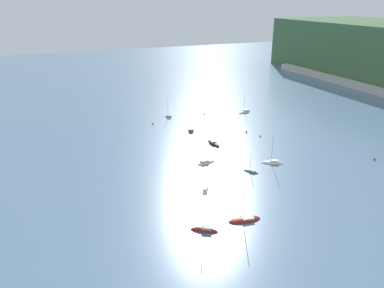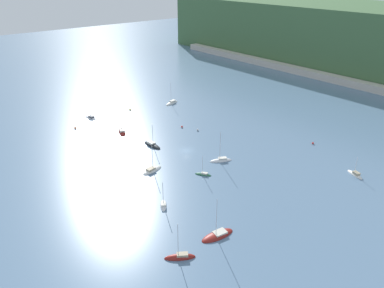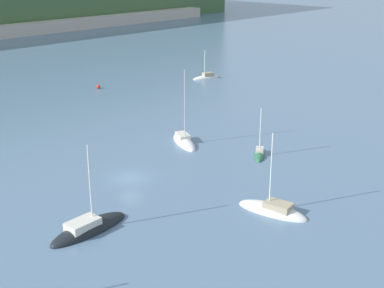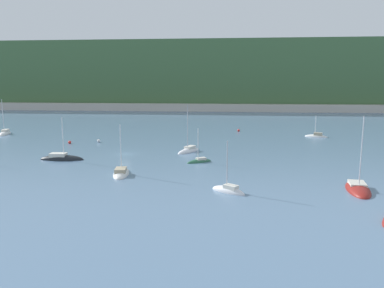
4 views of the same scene
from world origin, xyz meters
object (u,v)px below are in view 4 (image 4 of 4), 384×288
object	(u,v)px
sailboat_10	(62,159)
mooring_buoy_0	(239,130)
sailboat_1	(316,136)
sailboat_2	(199,162)
sailboat_3	(228,191)
mooring_buoy_2	(70,142)
sailboat_9	(358,190)
sailboat_7	(121,174)
sailboat_5	(189,151)
sailboat_4	(5,134)
mooring_buoy_4	(99,141)

from	to	relation	value
sailboat_10	mooring_buoy_0	bearing A→B (deg)	49.27
sailboat_1	sailboat_2	distance (m)	46.89
sailboat_1	sailboat_3	world-z (taller)	sailboat_3
mooring_buoy_2	sailboat_9	bearing A→B (deg)	-30.96
sailboat_9	sailboat_10	world-z (taller)	sailboat_9
mooring_buoy_0	sailboat_9	bearing A→B (deg)	-76.00
mooring_buoy_0	sailboat_10	bearing A→B (deg)	-128.18
sailboat_7	mooring_buoy_0	distance (m)	59.80
sailboat_5	sailboat_7	world-z (taller)	sailboat_5
sailboat_2	mooring_buoy_0	xyz separation A→B (m)	(8.60, 45.29, 0.28)
sailboat_7	sailboat_9	distance (m)	36.69
sailboat_4	sailboat_10	xyz separation A→B (m)	(32.40, -32.96, -0.02)
mooring_buoy_0	mooring_buoy_2	size ratio (longest dim) A/B	1.00
mooring_buoy_0	sailboat_4	bearing A→B (deg)	-169.44
sailboat_7	sailboat_10	bearing A→B (deg)	46.62
sailboat_1	sailboat_10	world-z (taller)	sailboat_10
sailboat_2	sailboat_5	world-z (taller)	sailboat_5
sailboat_4	sailboat_7	bearing A→B (deg)	32.20
sailboat_2	sailboat_9	xyz separation A→B (m)	(24.00, -16.46, -0.03)
sailboat_9	mooring_buoy_0	xyz separation A→B (m)	(-15.40, 61.75, 0.31)
sailboat_5	sailboat_1	bearing A→B (deg)	155.67
sailboat_4	sailboat_7	distance (m)	64.27
sailboat_3	sailboat_4	distance (m)	83.34
sailboat_2	mooring_buoy_2	xyz separation A→B (m)	(-33.78, 18.21, 0.28)
mooring_buoy_2	sailboat_7	bearing A→B (deg)	-53.37
sailboat_1	mooring_buoy_0	bearing A→B (deg)	-3.47
sailboat_3	mooring_buoy_0	world-z (taller)	sailboat_3
sailboat_7	mooring_buoy_2	bearing A→B (deg)	27.68
sailboat_5	mooring_buoy_0	world-z (taller)	sailboat_5
sailboat_5	mooring_buoy_0	distance (m)	36.70
sailboat_4	mooring_buoy_2	size ratio (longest dim) A/B	14.80
sailboat_3	sailboat_9	distance (m)	18.58
sailboat_5	sailboat_7	size ratio (longest dim) A/B	1.23
sailboat_4	mooring_buoy_2	bearing A→B (deg)	45.63
sailboat_2	mooring_buoy_4	xyz separation A→B (m)	(-27.32, 20.95, 0.31)
sailboat_9	sailboat_10	xyz separation A→B (m)	(-51.34, 16.05, 0.04)
sailboat_3	sailboat_2	bearing A→B (deg)	-38.45
mooring_buoy_0	mooring_buoy_4	xyz separation A→B (m)	(-35.92, -24.34, 0.03)
sailboat_5	mooring_buoy_0	xyz separation A→B (m)	(11.78, 34.76, 0.26)
sailboat_2	sailboat_9	distance (m)	29.10
mooring_buoy_4	sailboat_5	bearing A→B (deg)	-23.35
sailboat_3	sailboat_5	bearing A→B (deg)	-38.28
sailboat_9	mooring_buoy_4	xyz separation A→B (m)	(-51.32, 37.41, 0.34)
sailboat_2	sailboat_1	bearing A→B (deg)	-164.11
sailboat_3	sailboat_9	bearing A→B (deg)	-136.46
mooring_buoy_0	mooring_buoy_2	world-z (taller)	mooring_buoy_0
sailboat_1	sailboat_3	distance (m)	60.36
sailboat_2	sailboat_7	size ratio (longest dim) A/B	0.78
sailboat_10	mooring_buoy_0	distance (m)	58.14
sailboat_3	mooring_buoy_4	world-z (taller)	sailboat_3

